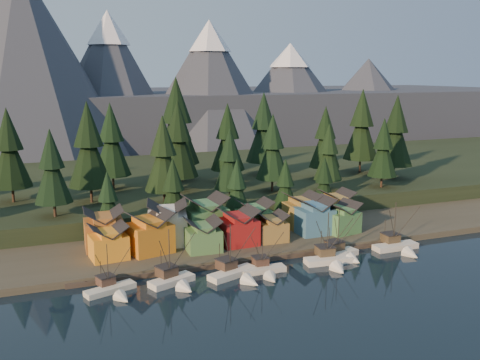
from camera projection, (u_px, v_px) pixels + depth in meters
name	position (u px, v px, depth m)	size (l,w,h in m)	color
ground	(286.00, 288.00, 103.30)	(500.00, 500.00, 0.00)	black
shore_strip	(219.00, 229.00, 139.74)	(400.00, 50.00, 1.50)	#3A362A
hillside	(172.00, 184.00, 185.03)	(420.00, 100.00, 6.00)	black
dock	(253.00, 258.00, 118.29)	(80.00, 4.00, 1.00)	#443B30
mountain_ridge	(109.00, 100.00, 292.05)	(560.00, 190.00, 90.00)	#444A58
boat_0	(113.00, 284.00, 100.16)	(10.35, 10.74, 10.43)	beige
boat_1	(175.00, 273.00, 104.04)	(10.02, 10.67, 12.33)	beige
boat_2	(236.00, 267.00, 107.85)	(11.50, 11.95, 12.19)	silver
boat_3	(265.00, 265.00, 110.08)	(9.84, 10.64, 10.70)	beige
boat_4	(331.00, 254.00, 115.22)	(10.99, 11.78, 12.54)	silver
boat_5	(343.00, 247.00, 119.77)	(9.61, 10.27, 12.14)	silver
boat_6	(399.00, 241.00, 124.49)	(11.30, 12.30, 12.51)	beige
house_front_0	(108.00, 241.00, 114.55)	(8.30, 7.93, 7.57)	orange
house_front_1	(149.00, 231.00, 118.63)	(10.71, 10.45, 9.25)	orange
house_front_2	(203.00, 234.00, 119.89)	(7.78, 7.84, 7.32)	#497841
house_front_3	(238.00, 225.00, 124.22)	(8.64, 8.26, 8.54)	maroon
house_front_4	(272.00, 226.00, 127.22)	(6.90, 7.40, 6.74)	olive
house_front_5	(314.00, 215.00, 132.64)	(8.71, 7.94, 9.02)	teal
house_front_6	(341.00, 217.00, 133.51)	(8.97, 8.63, 7.75)	#457A42
house_back_0	(104.00, 228.00, 121.14)	(8.83, 8.50, 9.30)	#9F5F28
house_back_1	(167.00, 222.00, 124.50)	(10.72, 10.80, 10.08)	silver
house_back_2	(205.00, 215.00, 129.64)	(10.19, 9.45, 10.26)	#417845
house_back_3	(255.00, 216.00, 132.96)	(8.18, 7.29, 8.30)	#458048
house_back_4	(302.00, 210.00, 137.97)	(8.18, 7.85, 8.86)	olive
house_back_5	(337.00, 206.00, 142.57)	(7.91, 8.00, 8.63)	olive
tree_hill_1	(9.00, 151.00, 143.87)	(11.14, 11.14, 25.94)	#332319
tree_hill_2	(52.00, 169.00, 129.55)	(9.39, 9.39, 21.87)	#332319
tree_hill_3	(89.00, 148.00, 143.43)	(11.88, 11.88, 27.67)	#332319
tree_hill_4	(111.00, 142.00, 160.12)	(11.30, 11.30, 26.32)	#332319
tree_hill_5	(163.00, 156.00, 141.02)	(10.36, 10.36, 24.14)	#332319
tree_hill_6	(178.00, 142.00, 157.23)	(11.68, 11.68, 27.21)	#332319
tree_hill_7	(230.00, 161.00, 145.95)	(8.75, 8.75, 20.38)	#332319
tree_hill_8	(228.00, 140.00, 170.16)	(10.98, 10.98, 25.59)	#332319
tree_hill_9	(273.00, 149.00, 157.69)	(9.97, 9.97, 23.23)	#332319
tree_hill_10	(264.00, 130.00, 182.80)	(12.26, 12.26, 28.56)	#332319
tree_hill_11	(328.00, 154.00, 159.09)	(8.68, 8.68, 20.22)	#332319
tree_hill_12	(325.00, 139.00, 176.10)	(10.44, 10.44, 24.32)	#332319
tree_hill_13	(383.00, 150.00, 163.47)	(9.24, 9.24, 21.53)	#332319
tree_hill_14	(362.00, 127.00, 187.38)	(12.69, 12.69, 29.55)	#332319
tree_hill_15	(177.00, 124.00, 173.48)	(14.50, 14.50, 33.79)	#332319
tree_hill_17	(396.00, 133.00, 176.16)	(12.01, 12.01, 27.97)	#332319
tree_shore_0	(108.00, 202.00, 127.92)	(7.12, 7.12, 16.59)	#332319
tree_shore_1	(173.00, 191.00, 133.32)	(8.11, 8.11, 18.90)	#332319
tree_shore_2	(237.00, 189.00, 139.46)	(7.55, 7.55, 17.58)	#332319
tree_shore_3	(285.00, 186.00, 144.49)	(7.21, 7.21, 16.80)	#332319
tree_shore_4	(324.00, 183.00, 148.73)	(7.19, 7.19, 16.76)	#332319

